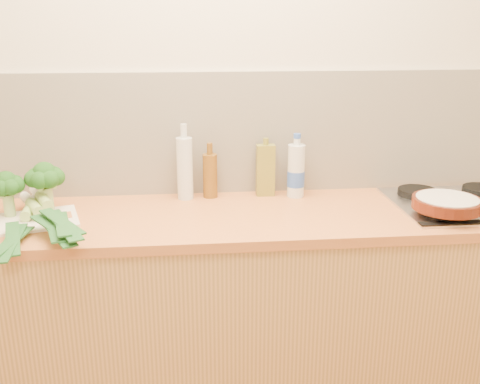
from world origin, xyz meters
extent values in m
plane|color=beige|center=(0.00, 1.50, 1.30)|extent=(3.50, 0.00, 3.50)
cube|color=silver|center=(0.00, 1.49, 1.17)|extent=(3.20, 0.02, 0.54)
cube|color=tan|center=(0.00, 1.20, 0.43)|extent=(3.20, 0.60, 0.86)
cube|color=#C36D39|center=(0.00, 1.20, 0.88)|extent=(3.20, 0.62, 0.04)
cube|color=silver|center=(1.02, 1.20, 0.91)|extent=(0.58, 0.50, 0.01)
cylinder|color=black|center=(0.87, 1.08, 0.93)|extent=(0.17, 0.17, 0.03)
cylinder|color=black|center=(0.87, 1.32, 0.93)|extent=(0.17, 0.17, 0.03)
cube|color=beige|center=(-0.74, 1.17, 0.91)|extent=(0.40, 0.34, 0.01)
cylinder|color=#8EAE65|center=(-0.84, 1.22, 0.95)|extent=(0.04, 0.04, 0.09)
sphere|color=#113C10|center=(-0.84, 1.22, 1.05)|extent=(0.08, 0.08, 0.08)
sphere|color=#113C10|center=(-0.80, 1.22, 1.04)|extent=(0.06, 0.06, 0.06)
sphere|color=#113C10|center=(-0.81, 1.25, 1.04)|extent=(0.06, 0.06, 0.06)
sphere|color=#113C10|center=(-0.85, 1.26, 1.04)|extent=(0.06, 0.06, 0.06)
sphere|color=#113C10|center=(-0.85, 1.19, 1.04)|extent=(0.06, 0.06, 0.06)
sphere|color=#113C10|center=(-0.81, 1.19, 1.04)|extent=(0.06, 0.06, 0.06)
cylinder|color=#8EAE65|center=(-0.70, 1.27, 0.96)|extent=(0.05, 0.05, 0.10)
sphere|color=#113C10|center=(-0.70, 1.27, 1.07)|extent=(0.09, 0.09, 0.09)
sphere|color=#113C10|center=(-0.66, 1.27, 1.05)|extent=(0.07, 0.07, 0.07)
sphere|color=#113C10|center=(-0.68, 1.30, 1.05)|extent=(0.07, 0.07, 0.07)
sphere|color=#113C10|center=(-0.71, 1.31, 1.05)|extent=(0.07, 0.07, 0.07)
sphere|color=#113C10|center=(-0.74, 1.29, 1.05)|extent=(0.07, 0.07, 0.07)
sphere|color=#113C10|center=(-0.74, 1.25, 1.05)|extent=(0.07, 0.07, 0.07)
sphere|color=#113C10|center=(-0.71, 1.23, 1.05)|extent=(0.07, 0.07, 0.07)
sphere|color=#113C10|center=(-0.68, 1.23, 1.05)|extent=(0.07, 0.07, 0.07)
cylinder|color=white|center=(-0.78, 1.37, 0.93)|extent=(0.05, 0.14, 0.04)
cylinder|color=#93B75B|center=(-0.77, 1.23, 0.93)|extent=(0.06, 0.18, 0.04)
cube|color=#1B4C1F|center=(-0.74, 0.91, 0.93)|extent=(0.07, 0.30, 0.02)
cube|color=#1B4C1F|center=(-0.73, 0.89, 0.93)|extent=(0.08, 0.34, 0.01)
cube|color=#1B4C1F|center=(-0.74, 0.92, 0.94)|extent=(0.12, 0.28, 0.02)
cylinder|color=white|center=(-0.79, 1.30, 0.95)|extent=(0.09, 0.11, 0.04)
cylinder|color=#93B75B|center=(-0.74, 1.20, 0.95)|extent=(0.10, 0.14, 0.04)
cube|color=#1B4C1F|center=(-0.60, 0.95, 0.95)|extent=(0.13, 0.30, 0.02)
cube|color=#1B4C1F|center=(-0.59, 0.93, 0.95)|extent=(0.20, 0.32, 0.01)
cube|color=#1B4C1F|center=(-0.61, 0.96, 0.95)|extent=(0.21, 0.24, 0.02)
cylinder|color=white|center=(-0.76, 1.34, 0.97)|extent=(0.09, 0.12, 0.04)
cylinder|color=#93B75B|center=(-0.71, 1.23, 0.97)|extent=(0.10, 0.15, 0.04)
cube|color=#1B4C1F|center=(-0.58, 0.96, 0.97)|extent=(0.12, 0.30, 0.02)
cube|color=#1B4C1F|center=(-0.57, 0.94, 0.97)|extent=(0.19, 0.33, 0.01)
cube|color=#1B4C1F|center=(-0.58, 0.97, 0.97)|extent=(0.20, 0.25, 0.02)
cylinder|color=#4E1A0D|center=(0.87, 1.06, 0.96)|extent=(0.27, 0.27, 0.04)
cylinder|color=beige|center=(0.87, 1.06, 0.98)|extent=(0.24, 0.24, 0.00)
cube|color=olive|center=(0.21, 1.43, 1.01)|extent=(0.08, 0.05, 0.23)
cylinder|color=olive|center=(0.21, 1.43, 1.14)|extent=(0.02, 0.02, 0.03)
cylinder|color=silver|center=(-0.15, 1.41, 1.04)|extent=(0.07, 0.07, 0.27)
cylinder|color=silver|center=(-0.15, 1.41, 1.20)|extent=(0.03, 0.03, 0.06)
cylinder|color=brown|center=(-0.04, 1.42, 1.00)|extent=(0.06, 0.06, 0.19)
cylinder|color=brown|center=(-0.04, 1.42, 1.12)|extent=(0.03, 0.03, 0.05)
cylinder|color=silver|center=(0.34, 1.40, 1.02)|extent=(0.08, 0.08, 0.23)
cylinder|color=silver|center=(0.34, 1.40, 1.15)|extent=(0.03, 0.03, 0.03)
cylinder|color=blue|center=(0.34, 1.40, 0.98)|extent=(0.08, 0.08, 0.07)
camera|label=1|loc=(-0.13, -0.84, 1.63)|focal=40.00mm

